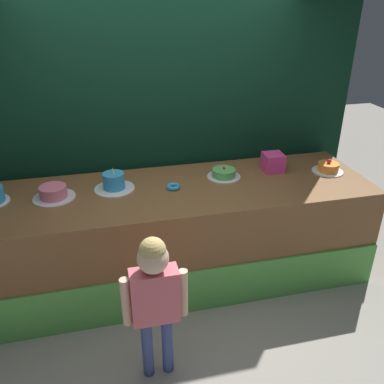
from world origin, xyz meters
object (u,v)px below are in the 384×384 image
(cake_left, at_px, (53,193))
(child_figure, at_px, (155,291))
(cake_center, at_px, (114,182))
(cake_right, at_px, (224,174))
(pink_box, at_px, (273,162))
(cake_far_right, at_px, (328,168))
(donut, at_px, (173,187))

(cake_left, bearing_deg, child_figure, -59.29)
(cake_center, relative_size, cake_right, 1.13)
(child_figure, xyz_separation_m, cake_right, (0.84, 1.20, 0.23))
(pink_box, bearing_deg, cake_right, -175.35)
(cake_left, xyz_separation_m, cake_far_right, (2.52, -0.04, -0.01))
(child_figure, relative_size, cake_left, 3.28)
(cake_left, height_order, cake_far_right, cake_far_right)
(child_figure, relative_size, cake_far_right, 3.91)
(pink_box, distance_m, donut, 1.02)
(cake_right, bearing_deg, cake_center, -178.87)
(child_figure, xyz_separation_m, donut, (0.34, 1.07, 0.22))
(donut, height_order, cake_center, cake_center)
(child_figure, bearing_deg, cake_right, 55.05)
(child_figure, distance_m, cake_left, 1.33)
(pink_box, relative_size, cake_right, 0.61)
(donut, bearing_deg, cake_far_right, 0.78)
(pink_box, height_order, cake_center, cake_center)
(donut, xyz_separation_m, cake_far_right, (1.51, 0.02, 0.02))
(child_figure, height_order, cake_center, child_figure)
(child_figure, height_order, pink_box, child_figure)
(child_figure, relative_size, donut, 9.46)
(pink_box, bearing_deg, cake_left, -176.69)
(cake_far_right, bearing_deg, pink_box, 163.17)
(cake_center, distance_m, cake_right, 1.01)
(cake_far_right, bearing_deg, cake_center, 177.40)
(cake_far_right, bearing_deg, cake_left, 179.18)
(donut, bearing_deg, child_figure, -107.48)
(cake_left, bearing_deg, pink_box, 3.31)
(child_figure, distance_m, cake_center, 1.22)
(donut, relative_size, cake_far_right, 0.41)
(donut, distance_m, cake_center, 0.52)
(cake_far_right, bearing_deg, child_figure, -149.43)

